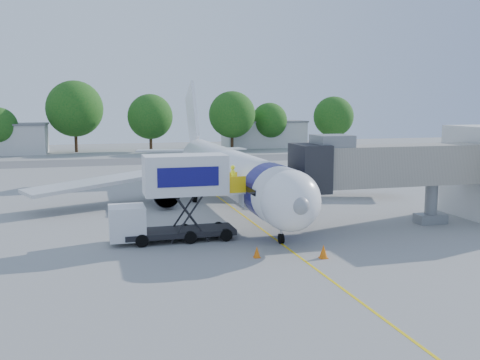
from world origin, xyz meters
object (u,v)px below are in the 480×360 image
object	(u,v)px
aircraft	(228,171)
jet_bridge	(377,166)
catering_hiloader	(175,198)
ground_tug	(311,284)

from	to	relation	value
aircraft	jet_bridge	bearing A→B (deg)	-54.30
jet_bridge	catering_hiloader	bearing A→B (deg)	-179.99
jet_bridge	ground_tug	world-z (taller)	jet_bridge
aircraft	ground_tug	distance (m)	23.15
aircraft	jet_bridge	world-z (taller)	aircraft
jet_bridge	catering_hiloader	xyz separation A→B (m)	(-14.26, -0.00, -1.58)
jet_bridge	catering_hiloader	world-z (taller)	jet_bridge
catering_hiloader	ground_tug	bearing A→B (deg)	-69.79
catering_hiloader	ground_tug	xyz separation A→B (m)	(4.36, -11.83, -2.11)
aircraft	jet_bridge	distance (m)	13.77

